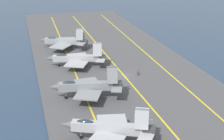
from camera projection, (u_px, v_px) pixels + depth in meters
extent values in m
plane|color=navy|center=(124.00, 77.00, 84.80)|extent=(2000.00, 2000.00, 0.00)
cube|color=#4C4C4F|center=(124.00, 77.00, 84.73)|extent=(173.74, 41.61, 0.40)
cube|color=yellow|center=(167.00, 72.00, 87.51)|extent=(156.34, 3.96, 0.01)
cube|color=yellow|center=(124.00, 76.00, 84.66)|extent=(156.37, 0.36, 0.01)
cube|color=yellow|center=(78.00, 80.00, 81.82)|extent=(156.34, 3.88, 0.01)
cube|color=#A8AAAF|center=(107.00, 128.00, 55.69)|extent=(6.20, 11.29, 1.56)
cone|color=#5B5E60|center=(66.00, 124.00, 56.66)|extent=(2.26, 2.62, 1.49)
cube|color=#38383A|center=(149.00, 131.00, 54.70)|extent=(2.41, 2.46, 1.33)
ellipsoid|color=#232D38|center=(85.00, 122.00, 55.95)|extent=(1.95, 2.94, 0.86)
cube|color=#A8AAAF|center=(112.00, 121.00, 58.74)|extent=(5.56, 5.80, 0.28)
cube|color=#A8AAAF|center=(142.00, 120.00, 53.33)|extent=(1.75, 2.39, 2.99)
cube|color=#A8AAAF|center=(142.00, 115.00, 54.85)|extent=(1.75, 2.39, 2.99)
cube|color=#A8AAAF|center=(146.00, 138.00, 52.74)|extent=(3.56, 3.40, 0.20)
cube|color=#A8AAAF|center=(147.00, 124.00, 56.79)|extent=(3.25, 2.82, 0.20)
cylinder|color=#B2B2B7|center=(81.00, 134.00, 56.87)|extent=(0.16, 0.16, 1.71)
cylinder|color=black|center=(81.00, 137.00, 57.06)|extent=(0.45, 0.64, 0.60)
cylinder|color=#B2B2B7|center=(115.00, 134.00, 57.10)|extent=(0.16, 0.16, 1.71)
cylinder|color=black|center=(115.00, 136.00, 57.29)|extent=(0.45, 0.64, 0.60)
cube|color=gray|center=(86.00, 86.00, 71.38)|extent=(3.77, 11.44, 1.69)
cone|color=#5B5E60|center=(54.00, 87.00, 70.88)|extent=(1.97, 2.40, 1.60)
cube|color=#38383A|center=(118.00, 85.00, 71.89)|extent=(2.25, 2.16, 1.43)
ellipsoid|color=#232D38|center=(69.00, 83.00, 70.84)|extent=(1.42, 2.88, 0.93)
cube|color=gray|center=(88.00, 95.00, 68.51)|extent=(6.49, 6.49, 0.28)
cube|color=gray|center=(87.00, 83.00, 74.67)|extent=(5.17, 5.17, 0.28)
cube|color=gray|center=(112.00, 76.00, 70.11)|extent=(1.37, 2.29, 3.25)
cube|color=gray|center=(112.00, 73.00, 71.77)|extent=(1.37, 2.29, 3.25)
cube|color=gray|center=(117.00, 89.00, 69.75)|extent=(3.38, 2.99, 0.20)
cube|color=gray|center=(115.00, 81.00, 73.95)|extent=(2.83, 2.18, 0.20)
cylinder|color=#B2B2B7|center=(66.00, 95.00, 71.67)|extent=(0.16, 0.16, 1.90)
cylinder|color=black|center=(66.00, 98.00, 71.90)|extent=(0.33, 0.63, 0.60)
cylinder|color=#B2B2B7|center=(92.00, 96.00, 70.98)|extent=(0.16, 0.16, 1.90)
cylinder|color=black|center=(92.00, 99.00, 71.20)|extent=(0.33, 0.63, 0.60)
cylinder|color=#B2B2B7|center=(91.00, 92.00, 73.18)|extent=(0.16, 0.16, 1.90)
cylinder|color=black|center=(91.00, 94.00, 73.41)|extent=(0.33, 0.63, 0.60)
cube|color=#A8AAAF|center=(76.00, 58.00, 90.53)|extent=(4.21, 11.96, 1.54)
cone|color=#5B5E60|center=(49.00, 58.00, 90.27)|extent=(1.94, 2.53, 1.46)
cube|color=#38383A|center=(102.00, 58.00, 90.78)|extent=(2.17, 2.29, 1.31)
ellipsoid|color=#232D38|center=(62.00, 56.00, 90.14)|extent=(1.48, 3.02, 0.85)
cube|color=#A8AAAF|center=(76.00, 64.00, 87.65)|extent=(6.79, 6.86, 0.28)
cube|color=#A8AAAF|center=(78.00, 56.00, 93.78)|extent=(5.06, 5.23, 0.28)
cube|color=#A8AAAF|center=(97.00, 50.00, 89.15)|extent=(1.48, 2.42, 3.23)
cube|color=#A8AAAF|center=(97.00, 48.00, 90.67)|extent=(1.48, 2.42, 3.23)
cube|color=#A8AAAF|center=(101.00, 60.00, 88.73)|extent=(3.46, 3.17, 0.20)
cube|color=#A8AAAF|center=(100.00, 55.00, 92.80)|extent=(2.92, 2.41, 0.20)
cylinder|color=#B2B2B7|center=(59.00, 64.00, 90.89)|extent=(0.16, 0.16, 1.51)
cylinder|color=black|center=(59.00, 65.00, 91.04)|extent=(0.35, 0.63, 0.60)
cylinder|color=#B2B2B7|center=(80.00, 65.00, 90.08)|extent=(0.16, 0.16, 1.51)
cylinder|color=black|center=(80.00, 66.00, 90.24)|extent=(0.35, 0.63, 0.60)
cylinder|color=#B2B2B7|center=(80.00, 62.00, 92.11)|extent=(0.16, 0.16, 1.51)
cylinder|color=black|center=(81.00, 64.00, 92.26)|extent=(0.35, 0.63, 0.60)
cube|color=#93999E|center=(63.00, 41.00, 106.30)|extent=(6.14, 11.12, 1.59)
cone|color=#5B5E60|center=(42.00, 40.00, 107.26)|extent=(2.27, 2.60, 1.51)
cube|color=#38383A|center=(84.00, 42.00, 105.33)|extent=(2.43, 2.45, 1.35)
ellipsoid|color=#232D38|center=(52.00, 38.00, 106.54)|extent=(1.94, 2.90, 0.87)
cube|color=#93999E|center=(61.00, 46.00, 103.05)|extent=(7.54, 7.42, 0.28)
cube|color=#93999E|center=(67.00, 40.00, 109.80)|extent=(6.48, 5.89, 0.28)
cube|color=#93999E|center=(80.00, 35.00, 103.89)|extent=(1.79, 2.39, 3.24)
cube|color=#93999E|center=(81.00, 33.00, 105.44)|extent=(1.79, 2.39, 3.24)
cube|color=#93999E|center=(81.00, 44.00, 103.36)|extent=(3.54, 3.37, 0.20)
cube|color=#93999E|center=(85.00, 40.00, 107.43)|extent=(3.25, 2.79, 0.20)
cylinder|color=#B2B2B7|center=(50.00, 45.00, 107.45)|extent=(0.16, 0.16, 1.54)
cylinder|color=black|center=(50.00, 47.00, 107.61)|extent=(0.45, 0.64, 0.60)
cylinder|color=#B2B2B7|center=(66.00, 47.00, 105.64)|extent=(0.16, 0.16, 1.54)
cylinder|color=black|center=(66.00, 49.00, 105.80)|extent=(0.45, 0.64, 0.60)
cylinder|color=#B2B2B7|center=(68.00, 45.00, 107.71)|extent=(0.16, 0.16, 1.54)
cylinder|color=black|center=(68.00, 47.00, 107.87)|extent=(0.45, 0.64, 0.60)
cylinder|color=#232328|center=(138.00, 74.00, 84.77)|extent=(0.24, 0.24, 0.94)
cube|color=purple|center=(138.00, 71.00, 84.51)|extent=(0.45, 0.46, 0.59)
sphere|color=beige|center=(138.00, 69.00, 84.36)|extent=(0.22, 0.22, 0.22)
sphere|color=purple|center=(138.00, 69.00, 84.34)|extent=(0.24, 0.24, 0.24)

